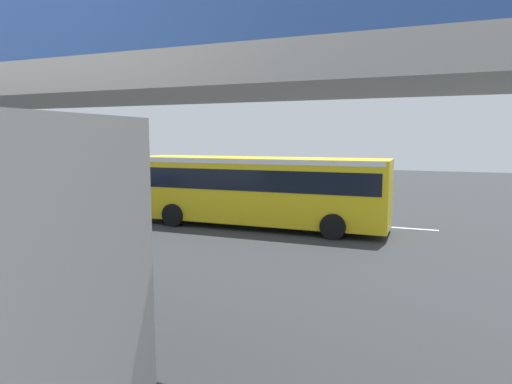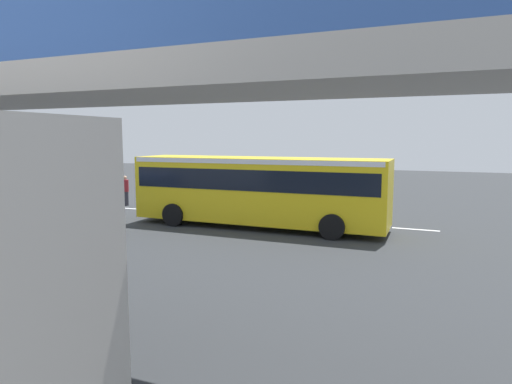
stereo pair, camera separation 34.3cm
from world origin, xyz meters
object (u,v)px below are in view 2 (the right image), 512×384
at_px(pedestrian, 126,191).
at_px(traffic_sign, 306,178).
at_px(parked_van, 38,205).
at_px(city_bus, 258,186).

xyz_separation_m(pedestrian, traffic_sign, (-10.70, -1.48, 1.00)).
relative_size(pedestrian, traffic_sign, 0.64).
bearing_deg(parked_van, city_bus, -150.79).
height_order(city_bus, parked_van, city_bus).
distance_m(city_bus, parked_van, 9.50).
bearing_deg(parked_van, pedestrian, -79.09).
bearing_deg(city_bus, parked_van, 29.21).
distance_m(pedestrian, traffic_sign, 10.84).
relative_size(city_bus, pedestrian, 6.44).
bearing_deg(traffic_sign, parked_van, 44.36).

